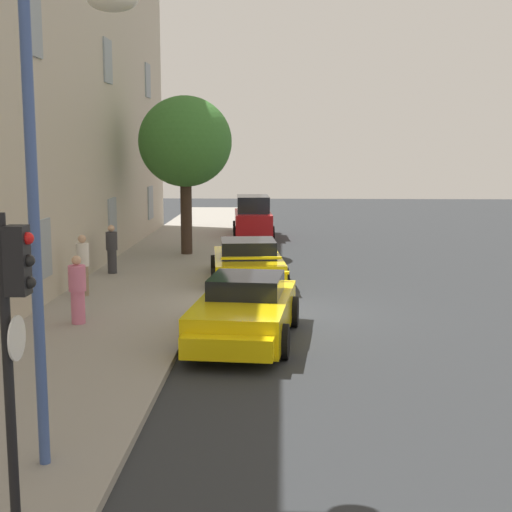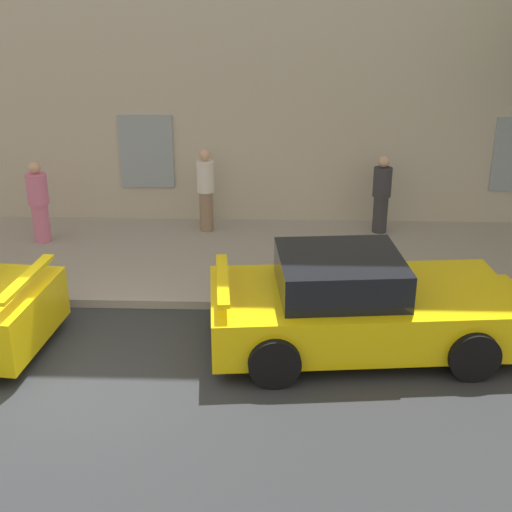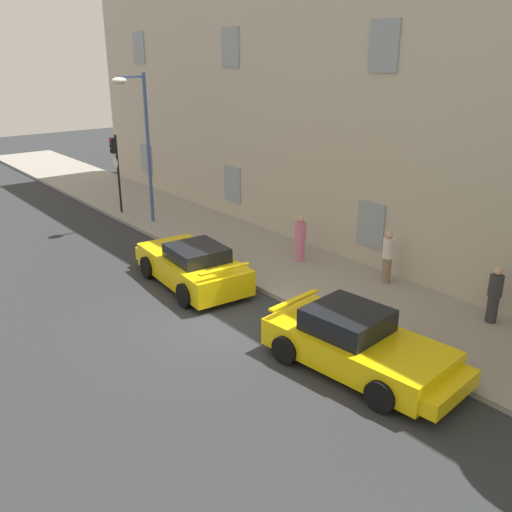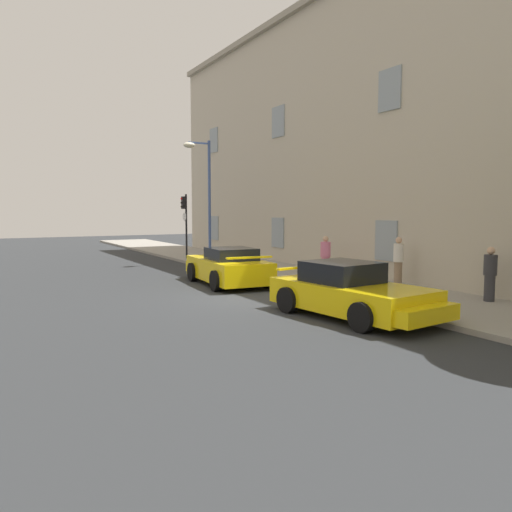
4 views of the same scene
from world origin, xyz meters
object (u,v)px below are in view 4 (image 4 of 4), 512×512
(sportscar_yellow_flank, at_px, (354,294))
(pedestrian_admiring, at_px, (490,274))
(pedestrian_strolling, at_px, (398,261))
(traffic_light, at_px, (185,215))
(street_lamp, at_px, (202,179))
(pedestrian_bystander, at_px, (325,256))
(sportscar_red_lead, at_px, (227,267))

(sportscar_yellow_flank, distance_m, pedestrian_admiring, 4.44)
(pedestrian_strolling, bearing_deg, pedestrian_admiring, 0.45)
(traffic_light, relative_size, pedestrian_admiring, 2.20)
(street_lamp, xyz_separation_m, pedestrian_bystander, (7.38, 2.03, -3.33))
(traffic_light, bearing_deg, sportscar_yellow_flank, -5.54)
(pedestrian_strolling, distance_m, pedestrian_bystander, 3.22)
(sportscar_red_lead, bearing_deg, street_lamp, 164.20)
(sportscar_red_lead, bearing_deg, pedestrian_bystander, 76.20)
(sportscar_red_lead, xyz_separation_m, pedestrian_bystander, (0.95, 3.85, 0.31))
(street_lamp, relative_size, pedestrian_admiring, 3.86)
(sportscar_red_lead, height_order, pedestrian_bystander, pedestrian_bystander)
(pedestrian_bystander, bearing_deg, street_lamp, -164.58)
(street_lamp, relative_size, pedestrian_strolling, 3.60)
(pedestrian_strolling, bearing_deg, sportscar_red_lead, -131.69)
(traffic_light, bearing_deg, street_lamp, 2.29)
(sportscar_red_lead, relative_size, pedestrian_strolling, 2.87)
(pedestrian_admiring, distance_m, pedestrian_strolling, 3.50)
(traffic_light, height_order, pedestrian_bystander, traffic_light)
(sportscar_red_lead, xyz_separation_m, pedestrian_admiring, (7.58, 4.61, 0.31))
(pedestrian_admiring, bearing_deg, sportscar_red_lead, -148.67)
(street_lamp, bearing_deg, pedestrian_admiring, 11.28)
(pedestrian_admiring, bearing_deg, pedestrian_bystander, -173.47)
(sportscar_yellow_flank, bearing_deg, traffic_light, 174.46)
(sportscar_red_lead, xyz_separation_m, pedestrian_strolling, (4.08, 4.59, 0.38))
(sportscar_yellow_flank, xyz_separation_m, traffic_light, (-15.41, 1.49, 1.87))
(sportscar_red_lead, relative_size, street_lamp, 0.80)
(traffic_light, height_order, pedestrian_admiring, traffic_light)
(pedestrian_strolling, height_order, pedestrian_bystander, pedestrian_strolling)
(sportscar_yellow_flank, relative_size, pedestrian_bystander, 3.03)
(street_lamp, bearing_deg, sportscar_red_lead, -15.80)
(street_lamp, distance_m, pedestrian_bystander, 8.35)
(sportscar_yellow_flank, xyz_separation_m, pedestrian_bystander, (-5.91, 3.61, 0.32))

